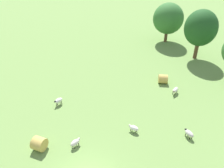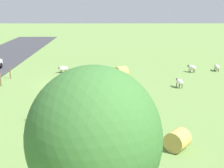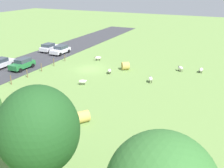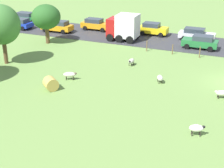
{
  "view_description": "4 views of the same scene",
  "coord_description": "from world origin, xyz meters",
  "views": [
    {
      "loc": [
        10.59,
        -4.22,
        16.21
      ],
      "look_at": [
        -8.74,
        7.72,
        1.5
      ],
      "focal_mm": 37.32,
      "sensor_mm": 36.0,
      "label": 1
    },
    {
      "loc": [
        -3.99,
        31.43,
        7.93
      ],
      "look_at": [
        -4.07,
        6.66,
        1.63
      ],
      "focal_mm": 54.15,
      "sensor_mm": 36.0,
      "label": 2
    },
    {
      "loc": [
        -19.54,
        33.54,
        12.57
      ],
      "look_at": [
        -7.08,
        7.1,
        1.19
      ],
      "focal_mm": 41.62,
      "sensor_mm": 36.0,
      "label": 3
    },
    {
      "loc": [
        -30.4,
        -0.64,
        12.22
      ],
      "look_at": [
        -8.0,
        8.69,
        1.71
      ],
      "focal_mm": 53.93,
      "sensor_mm": 36.0,
      "label": 4
    }
  ],
  "objects": [
    {
      "name": "hay_bale_1",
      "position": [
        -5.02,
        -2.14,
        0.61
      ],
      "size": [
        1.59,
        1.63,
        1.23
      ],
      "primitive_type": "cylinder",
      "rotation": [
        1.57,
        0.0,
        2.21
      ],
      "color": "tan",
      "rests_on": "ground_plane"
    },
    {
      "name": "fence_post_0",
      "position": [
        6.26,
        -2.1,
        0.57
      ],
      "size": [
        0.12,
        0.12,
        1.14
      ],
      "primitive_type": "cylinder",
      "color": "brown",
      "rests_on": "ground_plane"
    },
    {
      "name": "car_4",
      "position": [
        9.78,
        -5.76,
        0.86
      ],
      "size": [
        2.19,
        4.22,
        1.52
      ],
      "color": "silver",
      "rests_on": "road_strip"
    },
    {
      "name": "sheep_5",
      "position": [
        1.26,
        -4.82,
        0.48
      ],
      "size": [
        1.14,
        1.04,
        0.73
      ],
      "color": "silver",
      "rests_on": "ground_plane"
    },
    {
      "name": "sheep_0",
      "position": [
        -12.91,
        -4.96,
        0.53
      ],
      "size": [
        1.06,
        1.04,
        0.8
      ],
      "color": "silver",
      "rests_on": "ground_plane"
    },
    {
      "name": "fence_post_2",
      "position": [
        6.26,
        4.05,
        0.63
      ],
      "size": [
        0.12,
        0.12,
        1.26
      ],
      "primitive_type": "cylinder",
      "color": "brown",
      "rests_on": "ground_plane"
    },
    {
      "name": "fence_post_1",
      "position": [
        6.26,
        0.98,
        0.63
      ],
      "size": [
        0.12,
        0.12,
        1.27
      ],
      "primitive_type": "cylinder",
      "color": "brown",
      "rests_on": "ground_plane"
    },
    {
      "name": "hay_bale_0",
      "position": [
        -7.55,
        14.68,
        0.57
      ],
      "size": [
        1.59,
        1.59,
        1.13
      ],
      "primitive_type": "cylinder",
      "rotation": [
        1.57,
        0.0,
        2.48
      ],
      "color": "tan",
      "rests_on": "ground_plane"
    },
    {
      "name": "fence_post_4",
      "position": [
        6.26,
        10.2,
        0.64
      ],
      "size": [
        0.12,
        0.12,
        1.27
      ],
      "primitive_type": "cylinder",
      "color": "brown",
      "rests_on": "ground_plane"
    },
    {
      "name": "sheep_2",
      "position": [
        -15.86,
        -5.65,
        0.48
      ],
      "size": [
        0.59,
        1.26,
        0.74
      ],
      "color": "beige",
      "rests_on": "ground_plane"
    },
    {
      "name": "sheep_7",
      "position": [
        0.97,
        10.23,
        0.47
      ],
      "size": [
        1.13,
        0.54,
        0.72
      ],
      "color": "beige",
      "rests_on": "ground_plane"
    },
    {
      "name": "fence_post_3",
      "position": [
        6.26,
        7.12,
        0.6
      ],
      "size": [
        0.12,
        0.12,
        1.2
      ],
      "primitive_type": "cylinder",
      "color": "brown",
      "rests_on": "ground_plane"
    },
    {
      "name": "sheep_3",
      "position": [
        -2.36,
        6.25,
        0.46
      ],
      "size": [
        1.08,
        0.86,
        0.7
      ],
      "color": "white",
      "rests_on": "ground_plane"
    },
    {
      "name": "ground_plane",
      "position": [
        0.0,
        0.0,
        0.0
      ],
      "size": [
        160.0,
        160.0,
        0.0
      ],
      "primitive_type": "plane",
      "color": "#6B8E47"
    },
    {
      "name": "road_strip",
      "position": [
        11.37,
        0.0,
        0.03
      ],
      "size": [
        8.0,
        80.0,
        0.06
      ],
      "primitive_type": "cube",
      "color": "#38383D",
      "rests_on": "ground_plane"
    },
    {
      "name": "sheep_4",
      "position": [
        -3.62,
        0.68,
        0.47
      ],
      "size": [
        0.74,
        1.12,
        0.71
      ],
      "color": "beige",
      "rests_on": "ground_plane"
    },
    {
      "name": "car_6",
      "position": [
        12.9,
        -6.34,
        0.87
      ],
      "size": [
        2.13,
        3.96,
        1.56
      ],
      "color": "silver",
      "rests_on": "road_strip"
    },
    {
      "name": "tree_1",
      "position": [
        -10.33,
        23.77,
        4.77
      ],
      "size": [
        4.71,
        4.71,
        7.43
      ],
      "color": "brown",
      "rests_on": "ground_plane"
    },
    {
      "name": "car_1",
      "position": [
        13.0,
        5.61,
        0.88
      ],
      "size": [
        1.97,
        4.59,
        1.57
      ],
      "color": "silver",
      "rests_on": "road_strip"
    },
    {
      "name": "sheep_6",
      "position": [
        -4.93,
        14.26,
        0.52
      ],
      "size": [
        0.88,
        1.3,
        0.76
      ],
      "color": "silver",
      "rests_on": "ground_plane"
    },
    {
      "name": "sheep_1",
      "position": [
        -10.23,
        1.61,
        0.55
      ],
      "size": [
        0.77,
        1.13,
        0.81
      ],
      "color": "white",
      "rests_on": "ground_plane"
    },
    {
      "name": "car_3",
      "position": [
        9.55,
        4.52,
        0.9
      ],
      "size": [
        1.98,
        4.17,
        1.62
      ],
      "color": "#237238",
      "rests_on": "road_strip"
    }
  ]
}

